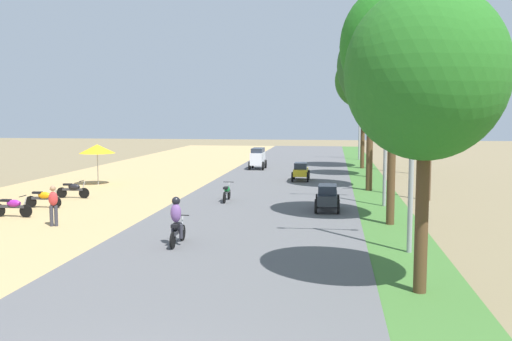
{
  "coord_description": "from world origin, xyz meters",
  "views": [
    {
      "loc": [
        3.34,
        -7.26,
        4.5
      ],
      "look_at": [
        -0.46,
        20.61,
        1.67
      ],
      "focal_mm": 39.86,
      "sensor_mm": 36.0,
      "label": 1
    }
  ],
  "objects": [
    {
      "name": "vendor_umbrella",
      "position": [
        -11.2,
        26.29,
        2.31
      ],
      "size": [
        2.2,
        2.2,
        2.52
      ],
      "color": "#99999E",
      "rests_on": "dirt_shoulder"
    },
    {
      "name": "utility_pole_near",
      "position": [
        8.27,
        22.86,
        4.66
      ],
      "size": [
        1.8,
        0.2,
        8.95
      ],
      "color": "brown",
      "rests_on": "ground"
    },
    {
      "name": "median_tree_fifth",
      "position": [
        5.68,
        39.42,
        7.1
      ],
      "size": [
        4.59,
        4.59,
        9.33
      ],
      "color": "#4C351E",
      "rests_on": "median_strip"
    },
    {
      "name": "parked_motorbike_fourth",
      "position": [
        -10.15,
        17.6,
        0.55
      ],
      "size": [
        1.8,
        0.54,
        0.94
      ],
      "color": "black",
      "rests_on": "dirt_shoulder"
    },
    {
      "name": "median_tree_second",
      "position": [
        5.64,
        15.76,
        7.08
      ],
      "size": [
        4.23,
        4.23,
        9.48
      ],
      "color": "#4C351E",
      "rests_on": "median_strip"
    },
    {
      "name": "parked_motorbike_fifth",
      "position": [
        -10.17,
        20.72,
        0.55
      ],
      "size": [
        1.8,
        0.54,
        0.94
      ],
      "color": "black",
      "rests_on": "dirt_shoulder"
    },
    {
      "name": "car_van_white",
      "position": [
        -2.61,
        37.41,
        1.02
      ],
      "size": [
        1.19,
        2.41,
        1.67
      ],
      "color": "silver",
      "rests_on": "road_strip"
    },
    {
      "name": "utility_pole_far",
      "position": [
        9.23,
        36.23,
        4.97
      ],
      "size": [
        1.8,
        0.2,
        9.57
      ],
      "color": "brown",
      "rests_on": "ground"
    },
    {
      "name": "car_sedan_charcoal",
      "position": [
        3.11,
        18.54,
        0.74
      ],
      "size": [
        1.1,
        2.26,
        1.19
      ],
      "color": "#282D33",
      "rests_on": "road_strip"
    },
    {
      "name": "parked_motorbike_third",
      "position": [
        -10.26,
        15.17,
        0.55
      ],
      "size": [
        1.8,
        0.54,
        0.94
      ],
      "color": "black",
      "rests_on": "dirt_shoulder"
    },
    {
      "name": "motorbike_ahead_second",
      "position": [
        -1.96,
        20.68,
        0.57
      ],
      "size": [
        0.54,
        1.8,
        0.94
      ],
      "color": "black",
      "rests_on": "road_strip"
    },
    {
      "name": "streetlamp_near",
      "position": [
        5.8,
        11.11,
        4.44
      ],
      "size": [
        3.16,
        0.2,
        7.58
      ],
      "color": "gray",
      "rests_on": "median_strip"
    },
    {
      "name": "streetlamp_mid",
      "position": [
        5.8,
        20.36,
        4.67
      ],
      "size": [
        3.16,
        0.2,
        8.03
      ],
      "color": "gray",
      "rests_on": "median_strip"
    },
    {
      "name": "streetlamp_far",
      "position": [
        5.8,
        48.13,
        4.16
      ],
      "size": [
        3.16,
        0.2,
        7.04
      ],
      "color": "gray",
      "rests_on": "median_strip"
    },
    {
      "name": "median_tree_fourth",
      "position": [
        5.85,
        33.05,
        6.18
      ],
      "size": [
        3.72,
        3.72,
        7.83
      ],
      "color": "#4C351E",
      "rests_on": "median_strip"
    },
    {
      "name": "pedestrian_on_shoulder",
      "position": [
        -7.56,
        13.56,
        0.96
      ],
      "size": [
        0.41,
        0.32,
        1.62
      ],
      "color": "#33333D",
      "rests_on": "dirt_shoulder"
    },
    {
      "name": "median_tree_nearest",
      "position": [
        5.52,
        6.95,
        5.44
      ],
      "size": [
        3.91,
        3.91,
        7.51
      ],
      "color": "#4C351E",
      "rests_on": "median_strip"
    },
    {
      "name": "car_sedan_yellow",
      "position": [
        1.23,
        30.06,
        0.74
      ],
      "size": [
        1.1,
        2.26,
        1.19
      ],
      "color": "gold",
      "rests_on": "road_strip"
    },
    {
      "name": "median_tree_third",
      "position": [
        5.41,
        25.93,
        7.13
      ],
      "size": [
        3.87,
        3.87,
        9.46
      ],
      "color": "#4C351E",
      "rests_on": "median_strip"
    },
    {
      "name": "motorbike_foreground_rider",
      "position": [
        -1.83,
        11.0,
        0.86
      ],
      "size": [
        0.54,
        1.8,
        1.66
      ],
      "color": "black",
      "rests_on": "road_strip"
    }
  ]
}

